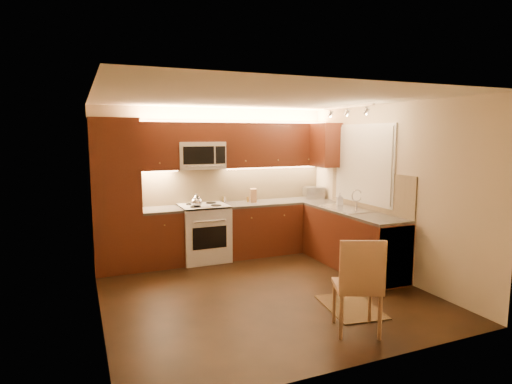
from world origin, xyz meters
name	(u,v)px	position (x,y,z in m)	size (l,w,h in m)	color
floor	(262,291)	(0.00, 0.00, 0.00)	(4.00, 4.00, 0.01)	black
ceiling	(262,98)	(0.00, 0.00, 2.50)	(4.00, 4.00, 0.01)	beige
wall_back	(215,182)	(0.00, 2.00, 1.25)	(4.00, 0.01, 2.50)	beige
wall_front	(357,230)	(0.00, -2.00, 1.25)	(4.00, 0.01, 2.50)	beige
wall_left	(96,208)	(-2.00, 0.00, 1.25)	(0.01, 4.00, 2.50)	beige
wall_right	(387,190)	(2.00, 0.00, 1.25)	(0.01, 4.00, 2.50)	beige
pantry	(116,195)	(-1.65, 1.70, 1.15)	(0.70, 0.60, 2.30)	#4A1F10
base_cab_back_left	(161,238)	(-0.99, 1.70, 0.43)	(0.62, 0.60, 0.86)	#4A1F10
counter_back_left	(161,210)	(-0.99, 1.70, 0.88)	(0.62, 0.60, 0.04)	#34322F
base_cab_back_right	(277,227)	(1.04, 1.70, 0.43)	(1.92, 0.60, 0.86)	#4A1F10
counter_back_right	(277,202)	(1.04, 1.70, 0.88)	(1.92, 0.60, 0.04)	#34322F
base_cab_right	(352,240)	(1.70, 0.40, 0.43)	(0.60, 2.00, 0.86)	#4A1F10
counter_right	(353,212)	(1.70, 0.40, 0.88)	(0.60, 2.00, 0.04)	#34322F
dishwasher	(382,252)	(1.70, -0.30, 0.43)	(0.58, 0.60, 0.84)	silver
backsplash_back	(234,184)	(0.35, 1.99, 1.20)	(3.30, 0.02, 0.60)	tan
backsplash_right	(369,190)	(1.99, 0.40, 1.20)	(0.02, 2.00, 0.60)	tan
upper_cab_back_left	(157,146)	(-0.99, 1.82, 1.88)	(0.62, 0.35, 0.75)	#4A1F10
upper_cab_back_right	(274,145)	(1.04, 1.82, 1.88)	(1.92, 0.35, 0.75)	#4A1F10
upper_cab_bridge	(200,132)	(-0.30, 1.82, 2.09)	(0.76, 0.35, 0.31)	#4A1F10
upper_cab_right_corner	(326,145)	(1.82, 1.40, 1.88)	(0.35, 0.50, 0.75)	#4A1F10
stove	(204,233)	(-0.30, 1.68, 0.46)	(0.76, 0.65, 0.92)	silver
microwave	(200,155)	(-0.30, 1.81, 1.72)	(0.76, 0.38, 0.44)	silver
window_frame	(363,164)	(1.99, 0.55, 1.60)	(0.03, 1.44, 1.24)	silver
window_blinds	(362,164)	(1.97, 0.55, 1.60)	(0.02, 1.36, 1.16)	silver
sink	(347,204)	(1.70, 0.55, 0.98)	(0.52, 0.86, 0.15)	silver
faucet	(357,199)	(1.88, 0.55, 1.05)	(0.20, 0.04, 0.30)	silver
track_light_bar	(348,107)	(1.55, 0.40, 2.46)	(0.04, 1.20, 0.03)	silver
kettle	(196,200)	(-0.45, 1.54, 1.03)	(0.19, 0.19, 0.21)	silver
toaster_oven	(314,192)	(1.80, 1.75, 1.01)	(0.36, 0.27, 0.21)	silver
knife_block	(253,195)	(0.62, 1.78, 1.01)	(0.10, 0.17, 0.23)	#AD734E
spice_jar_a	(225,200)	(0.14, 1.89, 0.95)	(0.04, 0.04, 0.10)	silver
spice_jar_b	(224,199)	(0.14, 1.94, 0.95)	(0.05, 0.05, 0.10)	brown
spice_jar_c	(224,199)	(0.14, 1.94, 0.95)	(0.05, 0.05, 0.10)	silver
spice_jar_d	(248,199)	(0.53, 1.82, 0.94)	(0.04, 0.04, 0.09)	#A47A31
soap_bottle	(340,199)	(1.79, 0.89, 1.00)	(0.09, 0.09, 0.21)	silver
rug	(351,307)	(0.77, -0.90, 0.01)	(0.58, 0.87, 0.01)	black
dining_chair	(357,284)	(0.46, -1.42, 0.51)	(0.45, 0.45, 1.03)	#AD734E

